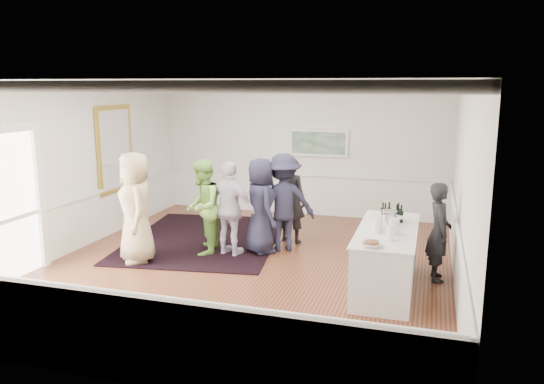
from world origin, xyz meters
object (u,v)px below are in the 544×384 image
(guest_navy, at_px, (260,206))
(ice_bucket, at_px, (389,219))
(bartender, at_px, (439,232))
(guest_dark_b, at_px, (291,200))
(nut_bowl, at_px, (372,244))
(guest_green, at_px, (203,207))
(guest_lilac, at_px, (231,209))
(guest_dark_a, at_px, (283,202))
(guest_tan, at_px, (136,208))
(serving_table, at_px, (386,258))

(guest_navy, xyz_separation_m, ice_bucket, (2.45, -0.96, 0.17))
(bartender, distance_m, guest_dark_b, 3.15)
(nut_bowl, bearing_deg, guest_green, 152.02)
(guest_lilac, height_order, guest_dark_b, guest_lilac)
(guest_dark_a, xyz_separation_m, guest_navy, (-0.37, -0.29, -0.03))
(guest_lilac, bearing_deg, guest_tan, 43.25)
(guest_dark_a, distance_m, ice_bucket, 2.43)
(guest_lilac, xyz_separation_m, guest_navy, (0.48, 0.30, 0.02))
(guest_dark_b, bearing_deg, guest_tan, 54.44)
(guest_dark_a, bearing_deg, guest_tan, 9.61)
(bartender, distance_m, ice_bucket, 0.93)
(guest_dark_a, bearing_deg, ice_bucket, 127.11)
(guest_navy, height_order, ice_bucket, guest_navy)
(guest_dark_a, xyz_separation_m, ice_bucket, (2.08, -1.25, 0.14))
(guest_dark_b, bearing_deg, nut_bowl, 137.61)
(guest_tan, bearing_deg, guest_green, 89.25)
(guest_tan, bearing_deg, guest_lilac, 79.07)
(nut_bowl, bearing_deg, guest_dark_b, 123.21)
(serving_table, height_order, nut_bowl, nut_bowl)
(guest_green, xyz_separation_m, guest_navy, (1.02, 0.36, 0.01))
(ice_bucket, bearing_deg, guest_lilac, 167.19)
(guest_lilac, bearing_deg, ice_bucket, -179.11)
(bartender, relative_size, guest_lilac, 0.91)
(guest_navy, bearing_deg, bartender, -139.91)
(serving_table, relative_size, ice_bucket, 9.11)
(bartender, xyz_separation_m, guest_navy, (-3.22, 0.53, 0.10))
(guest_tan, bearing_deg, serving_table, 49.39)
(guest_lilac, bearing_deg, guest_navy, -134.54)
(serving_table, distance_m, guest_lilac, 3.08)
(guest_lilac, distance_m, guest_dark_a, 1.03)
(ice_bucket, relative_size, nut_bowl, 0.94)
(guest_green, xyz_separation_m, guest_dark_b, (1.40, 1.19, -0.02))
(guest_dark_a, relative_size, ice_bucket, 7.21)
(guest_tan, distance_m, guest_green, 1.23)
(guest_green, xyz_separation_m, guest_lilac, (0.54, 0.06, -0.01))
(ice_bucket, bearing_deg, nut_bowl, -96.33)
(guest_green, bearing_deg, guest_navy, 97.10)
(serving_table, height_order, guest_dark_a, guest_dark_a)
(serving_table, relative_size, guest_dark_a, 1.26)
(serving_table, height_order, bartender, bartender)
(guest_dark_b, distance_m, nut_bowl, 3.54)
(bartender, bearing_deg, guest_dark_b, 56.06)
(guest_tan, bearing_deg, bartender, 56.26)
(guest_navy, bearing_deg, guest_dark_b, -65.22)
(nut_bowl, bearing_deg, guest_tan, 166.97)
(guest_lilac, distance_m, guest_dark_b, 1.42)
(serving_table, bearing_deg, guest_dark_a, 145.37)
(guest_green, distance_m, guest_lilac, 0.54)
(guest_green, xyz_separation_m, ice_bucket, (3.47, -0.61, 0.18))
(serving_table, xyz_separation_m, ice_bucket, (-0.00, 0.18, 0.59))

